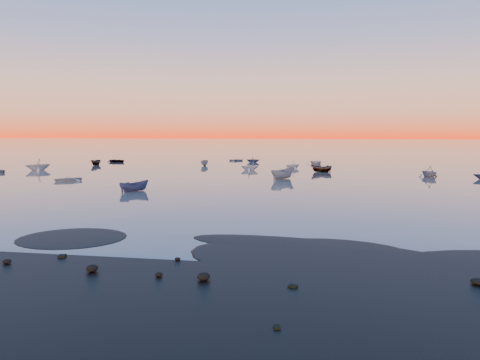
# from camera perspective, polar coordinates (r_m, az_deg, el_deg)

# --- Properties ---
(ground) EXTENTS (600.00, 600.00, 0.00)m
(ground) POSITION_cam_1_polar(r_m,az_deg,el_deg) (127.03, 4.56, 2.86)
(ground) COLOR #6D625B
(ground) RESTS_ON ground
(mud_lobes) EXTENTS (140.00, 6.00, 0.07)m
(mud_lobes) POSITION_cam_1_polar(r_m,az_deg,el_deg) (28.71, -14.66, -8.05)
(mud_lobes) COLOR black
(mud_lobes) RESTS_ON ground
(moored_fleet) EXTENTS (124.00, 58.00, 1.20)m
(moored_fleet) POSITION_cam_1_polar(r_m,az_deg,el_deg) (80.46, 1.45, 1.08)
(moored_fleet) COLOR silver
(moored_fleet) RESTS_ON ground
(boat_near_center) EXTENTS (3.57, 3.58, 1.23)m
(boat_near_center) POSITION_cam_1_polar(r_m,az_deg,el_deg) (54.97, -12.77, -1.35)
(boat_near_center) COLOR navy
(boat_near_center) RESTS_ON ground
(boat_near_right) EXTENTS (4.00, 3.00, 1.28)m
(boat_near_right) POSITION_cam_1_polar(r_m,az_deg,el_deg) (75.89, 22.06, 0.35)
(boat_near_right) COLOR slate
(boat_near_right) RESTS_ON ground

